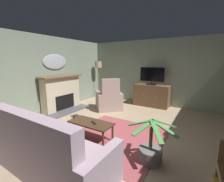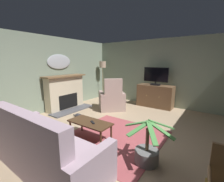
{
  "view_description": "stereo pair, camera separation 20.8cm",
  "coord_description": "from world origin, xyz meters",
  "px_view_note": "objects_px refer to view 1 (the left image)",
  "views": [
    {
      "loc": [
        1.85,
        -2.81,
        1.78
      ],
      "look_at": [
        -0.11,
        0.3,
        1.05
      ],
      "focal_mm": 24.38,
      "sensor_mm": 36.0,
      "label": 1
    },
    {
      "loc": [
        2.02,
        -2.69,
        1.78
      ],
      "look_at": [
        -0.11,
        0.3,
        1.05
      ],
      "focal_mm": 24.38,
      "sensor_mm": 36.0,
      "label": 2
    }
  ],
  "objects_px": {
    "wall_mirror_oval": "(55,62)",
    "floor_lamp": "(98,68)",
    "tv_remote": "(94,123)",
    "cat": "(78,117)",
    "coffee_table": "(91,124)",
    "sofa_floral": "(48,152)",
    "tv_cabinet": "(151,96)",
    "television": "(152,76)",
    "armchair_facing_sofa": "(109,100)",
    "potted_plant_small_fern_corner": "(150,152)",
    "fireplace": "(62,94)"
  },
  "relations": [
    {
      "from": "coffee_table",
      "to": "cat",
      "type": "height_order",
      "value": "coffee_table"
    },
    {
      "from": "television",
      "to": "coffee_table",
      "type": "bearing_deg",
      "value": -95.27
    },
    {
      "from": "cat",
      "to": "tv_remote",
      "type": "bearing_deg",
      "value": -29.55
    },
    {
      "from": "fireplace",
      "to": "television",
      "type": "bearing_deg",
      "value": 39.59
    },
    {
      "from": "tv_remote",
      "to": "cat",
      "type": "relative_size",
      "value": 0.26
    },
    {
      "from": "television",
      "to": "cat",
      "type": "height_order",
      "value": "television"
    },
    {
      "from": "coffee_table",
      "to": "sofa_floral",
      "type": "height_order",
      "value": "sofa_floral"
    },
    {
      "from": "tv_remote",
      "to": "potted_plant_small_fern_corner",
      "type": "bearing_deg",
      "value": 27.39
    },
    {
      "from": "wall_mirror_oval",
      "to": "floor_lamp",
      "type": "relative_size",
      "value": 0.56
    },
    {
      "from": "fireplace",
      "to": "armchair_facing_sofa",
      "type": "distance_m",
      "value": 1.74
    },
    {
      "from": "coffee_table",
      "to": "tv_remote",
      "type": "distance_m",
      "value": 0.11
    },
    {
      "from": "tv_cabinet",
      "to": "floor_lamp",
      "type": "relative_size",
      "value": 0.77
    },
    {
      "from": "tv_remote",
      "to": "sofa_floral",
      "type": "height_order",
      "value": "sofa_floral"
    },
    {
      "from": "television",
      "to": "coffee_table",
      "type": "distance_m",
      "value": 3.44
    },
    {
      "from": "armchair_facing_sofa",
      "to": "potted_plant_small_fern_corner",
      "type": "xyz_separation_m",
      "value": [
        2.3,
        -2.15,
        -0.17
      ]
    },
    {
      "from": "sofa_floral",
      "to": "cat",
      "type": "distance_m",
      "value": 2.19
    },
    {
      "from": "tv_cabinet",
      "to": "floor_lamp",
      "type": "xyz_separation_m",
      "value": [
        -2.58,
        -0.07,
        1.04
      ]
    },
    {
      "from": "coffee_table",
      "to": "armchair_facing_sofa",
      "type": "height_order",
      "value": "armchair_facing_sofa"
    },
    {
      "from": "coffee_table",
      "to": "floor_lamp",
      "type": "distance_m",
      "value": 4.15
    },
    {
      "from": "fireplace",
      "to": "cat",
      "type": "relative_size",
      "value": 2.51
    },
    {
      "from": "cat",
      "to": "fireplace",
      "type": "bearing_deg",
      "value": 158.63
    },
    {
      "from": "coffee_table",
      "to": "floor_lamp",
      "type": "height_order",
      "value": "floor_lamp"
    },
    {
      "from": "tv_cabinet",
      "to": "tv_remote",
      "type": "height_order",
      "value": "tv_cabinet"
    },
    {
      "from": "sofa_floral",
      "to": "coffee_table",
      "type": "bearing_deg",
      "value": 94.32
    },
    {
      "from": "television",
      "to": "sofa_floral",
      "type": "bearing_deg",
      "value": -92.77
    },
    {
      "from": "sofa_floral",
      "to": "cat",
      "type": "bearing_deg",
      "value": 122.62
    },
    {
      "from": "fireplace",
      "to": "armchair_facing_sofa",
      "type": "height_order",
      "value": "fireplace"
    },
    {
      "from": "television",
      "to": "coffee_table",
      "type": "xyz_separation_m",
      "value": [
        -0.31,
        -3.32,
        -0.86
      ]
    },
    {
      "from": "sofa_floral",
      "to": "potted_plant_small_fern_corner",
      "type": "distance_m",
      "value": 1.74
    },
    {
      "from": "tv_cabinet",
      "to": "television",
      "type": "distance_m",
      "value": 0.82
    },
    {
      "from": "sofa_floral",
      "to": "television",
      "type": "bearing_deg",
      "value": 87.23
    },
    {
      "from": "cat",
      "to": "floor_lamp",
      "type": "relative_size",
      "value": 0.37
    },
    {
      "from": "fireplace",
      "to": "coffee_table",
      "type": "relative_size",
      "value": 1.61
    },
    {
      "from": "wall_mirror_oval",
      "to": "tv_remote",
      "type": "bearing_deg",
      "value": -23.38
    },
    {
      "from": "television",
      "to": "wall_mirror_oval",
      "type": "bearing_deg",
      "value": -142.91
    },
    {
      "from": "television",
      "to": "cat",
      "type": "relative_size",
      "value": 1.42
    },
    {
      "from": "fireplace",
      "to": "cat",
      "type": "bearing_deg",
      "value": -21.37
    },
    {
      "from": "television",
      "to": "coffee_table",
      "type": "height_order",
      "value": "television"
    },
    {
      "from": "wall_mirror_oval",
      "to": "armchair_facing_sofa",
      "type": "relative_size",
      "value": 0.77
    },
    {
      "from": "cat",
      "to": "floor_lamp",
      "type": "xyz_separation_m",
      "value": [
        -1.2,
        2.65,
        1.35
      ]
    },
    {
      "from": "coffee_table",
      "to": "sofa_floral",
      "type": "relative_size",
      "value": 0.47
    },
    {
      "from": "fireplace",
      "to": "potted_plant_small_fern_corner",
      "type": "height_order",
      "value": "fireplace"
    },
    {
      "from": "tv_remote",
      "to": "sofa_floral",
      "type": "xyz_separation_m",
      "value": [
        -0.0,
        -1.16,
        -0.08
      ]
    },
    {
      "from": "tv_cabinet",
      "to": "sofa_floral",
      "type": "distance_m",
      "value": 4.55
    },
    {
      "from": "wall_mirror_oval",
      "to": "armchair_facing_sofa",
      "type": "distance_m",
      "value": 2.39
    },
    {
      "from": "television",
      "to": "armchair_facing_sofa",
      "type": "height_order",
      "value": "television"
    },
    {
      "from": "potted_plant_small_fern_corner",
      "to": "cat",
      "type": "distance_m",
      "value": 2.58
    },
    {
      "from": "television",
      "to": "potted_plant_small_fern_corner",
      "type": "relative_size",
      "value": 1.06
    },
    {
      "from": "fireplace",
      "to": "floor_lamp",
      "type": "xyz_separation_m",
      "value": [
        0.05,
        2.16,
        0.85
      ]
    },
    {
      "from": "television",
      "to": "armchair_facing_sofa",
      "type": "distance_m",
      "value": 1.91
    }
  ]
}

